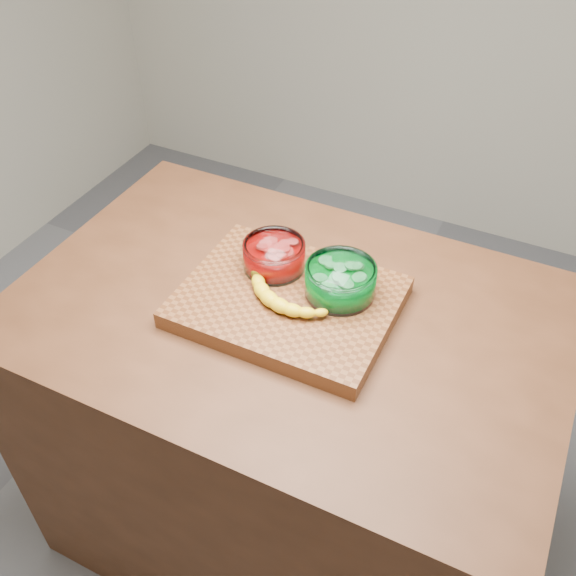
% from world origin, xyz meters
% --- Properties ---
extents(ground, '(3.50, 3.50, 0.00)m').
position_xyz_m(ground, '(0.00, 0.00, 0.00)').
color(ground, '#5C5C61').
rests_on(ground, ground).
extents(counter, '(1.20, 0.80, 0.90)m').
position_xyz_m(counter, '(0.00, 0.00, 0.45)').
color(counter, '#502B18').
rests_on(counter, ground).
extents(cutting_board, '(0.45, 0.35, 0.04)m').
position_xyz_m(cutting_board, '(0.00, 0.00, 0.92)').
color(cutting_board, brown).
rests_on(cutting_board, counter).
extents(bowl_red, '(0.14, 0.14, 0.06)m').
position_xyz_m(bowl_red, '(-0.07, 0.07, 0.97)').
color(bowl_red, white).
rests_on(bowl_red, cutting_board).
extents(bowl_green, '(0.15, 0.15, 0.07)m').
position_xyz_m(bowl_green, '(0.10, 0.05, 0.97)').
color(bowl_green, white).
rests_on(bowl_green, cutting_board).
extents(banana, '(0.24, 0.16, 0.04)m').
position_xyz_m(banana, '(0.00, -0.00, 0.96)').
color(banana, yellow).
rests_on(banana, cutting_board).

